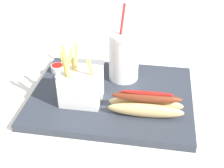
{
  "coord_description": "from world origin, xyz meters",
  "views": [
    {
      "loc": [
        -0.11,
        0.66,
        0.5
      ],
      "look_at": [
        0.0,
        0.0,
        0.05
      ],
      "focal_mm": 49.09,
      "sensor_mm": 36.0,
      "label": 1
    }
  ],
  "objects_px": {
    "fries_basket": "(81,86)",
    "ketchup_cup_1": "(58,68)",
    "soda_cup": "(124,56)",
    "ketchup_cup_2": "(90,79)",
    "hot_dog_1": "(146,105)",
    "napkin_stack": "(81,69)"
  },
  "relations": [
    {
      "from": "fries_basket",
      "to": "ketchup_cup_1",
      "type": "distance_m",
      "value": 0.17
    },
    {
      "from": "soda_cup",
      "to": "ketchup_cup_2",
      "type": "relative_size",
      "value": 6.22
    },
    {
      "from": "hot_dog_1",
      "to": "ketchup_cup_1",
      "type": "xyz_separation_m",
      "value": [
        0.27,
        -0.15,
        -0.01
      ]
    },
    {
      "from": "fries_basket",
      "to": "ketchup_cup_2",
      "type": "distance_m",
      "value": 0.09
    },
    {
      "from": "fries_basket",
      "to": "napkin_stack",
      "type": "bearing_deg",
      "value": -74.94
    },
    {
      "from": "fries_basket",
      "to": "napkin_stack",
      "type": "relative_size",
      "value": 1.2
    },
    {
      "from": "hot_dog_1",
      "to": "napkin_stack",
      "type": "bearing_deg",
      "value": -39.63
    },
    {
      "from": "hot_dog_1",
      "to": "ketchup_cup_2",
      "type": "distance_m",
      "value": 0.2
    },
    {
      "from": "ketchup_cup_1",
      "to": "ketchup_cup_2",
      "type": "height_order",
      "value": "ketchup_cup_1"
    },
    {
      "from": "napkin_stack",
      "to": "ketchup_cup_1",
      "type": "bearing_deg",
      "value": 15.09
    },
    {
      "from": "ketchup_cup_2",
      "to": "soda_cup",
      "type": "bearing_deg",
      "value": -156.53
    },
    {
      "from": "hot_dog_1",
      "to": "napkin_stack",
      "type": "xyz_separation_m",
      "value": [
        0.21,
        -0.17,
        -0.02
      ]
    },
    {
      "from": "fries_basket",
      "to": "ketchup_cup_1",
      "type": "height_order",
      "value": "fries_basket"
    },
    {
      "from": "ketchup_cup_1",
      "to": "soda_cup",
      "type": "bearing_deg",
      "value": -179.9
    },
    {
      "from": "soda_cup",
      "to": "fries_basket",
      "type": "bearing_deg",
      "value": 53.51
    },
    {
      "from": "hot_dog_1",
      "to": "ketchup_cup_2",
      "type": "bearing_deg",
      "value": -34.44
    },
    {
      "from": "hot_dog_1",
      "to": "napkin_stack",
      "type": "height_order",
      "value": "hot_dog_1"
    },
    {
      "from": "soda_cup",
      "to": "napkin_stack",
      "type": "distance_m",
      "value": 0.15
    },
    {
      "from": "fries_basket",
      "to": "napkin_stack",
      "type": "height_order",
      "value": "fries_basket"
    },
    {
      "from": "hot_dog_1",
      "to": "soda_cup",
      "type": "bearing_deg",
      "value": -64.13
    },
    {
      "from": "soda_cup",
      "to": "fries_basket",
      "type": "height_order",
      "value": "soda_cup"
    },
    {
      "from": "soda_cup",
      "to": "ketchup_cup_1",
      "type": "bearing_deg",
      "value": 0.1
    }
  ]
}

